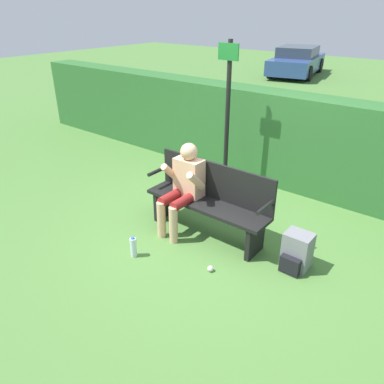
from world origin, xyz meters
TOP-DOWN VIEW (x-y plane):
  - ground_plane at (0.00, 0.00)m, footprint 40.00×40.00m
  - hedge_back at (0.00, 2.11)m, footprint 12.00×0.55m
  - park_bench at (0.00, 0.07)m, footprint 1.70×0.41m
  - person_seated at (-0.31, -0.07)m, footprint 0.51×0.61m
  - backpack at (1.23, 0.08)m, footprint 0.30×0.33m
  - water_bottle at (-0.38, -0.93)m, footprint 0.08×0.08m
  - signpost at (-0.63, 1.38)m, footprint 0.34×0.09m
  - parked_car at (-4.41, 12.43)m, footprint 2.42×4.21m
  - litter_crumple at (0.51, -0.59)m, footprint 0.07×0.07m

SIDE VIEW (x-z plane):
  - ground_plane at x=0.00m, z-range 0.00..0.00m
  - litter_crumple at x=0.51m, z-range 0.00..0.07m
  - water_bottle at x=-0.38m, z-range -0.01..0.26m
  - backpack at x=1.23m, z-range -0.01..0.43m
  - park_bench at x=0.00m, z-range 0.02..0.96m
  - parked_car at x=-4.41m, z-range -0.02..1.15m
  - person_seated at x=-0.31m, z-range 0.07..1.25m
  - hedge_back at x=0.00m, z-range 0.00..1.50m
  - signpost at x=-0.63m, z-range 0.14..2.43m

